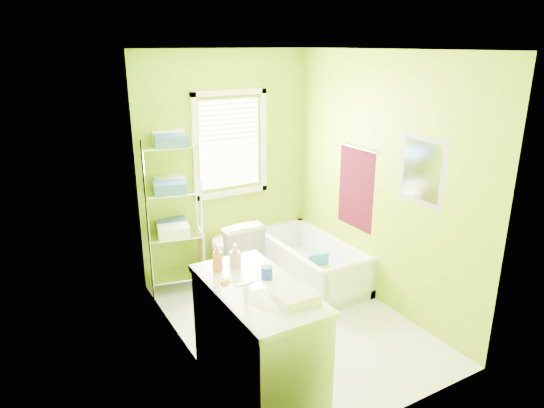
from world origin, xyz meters
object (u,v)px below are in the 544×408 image
bathtub (311,267)px  vanity (258,336)px  toilet (232,250)px  wire_shelf_unit (173,196)px

bathtub → vanity: 2.02m
bathtub → toilet: toilet is taller
bathtub → toilet: (-0.83, 0.38, 0.25)m
vanity → wire_shelf_unit: size_ratio=0.69×
bathtub → wire_shelf_unit: 1.80m
toilet → wire_shelf_unit: 0.92m
toilet → vanity: bearing=71.0°
bathtub → vanity: size_ratio=1.24×
bathtub → vanity: vanity is taller
toilet → vanity: (-0.61, -1.76, 0.08)m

